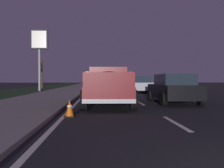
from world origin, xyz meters
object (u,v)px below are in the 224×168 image
at_px(pickup_truck, 108,85).
at_px(bare_tree_far, 42,73).
at_px(sedan_silver, 140,84).
at_px(gas_price_sign, 39,45).
at_px(traffic_cone_near, 70,108).
at_px(sedan_black, 173,88).

distance_m(pickup_truck, bare_tree_far, 25.27).
distance_m(sedan_silver, gas_price_sign, 12.12).
bearing_deg(bare_tree_far, traffic_cone_near, -165.07).
height_order(sedan_black, bare_tree_far, bare_tree_far).
height_order(gas_price_sign, traffic_cone_near, gas_price_sign).
distance_m(gas_price_sign, bare_tree_far, 8.77).
bearing_deg(gas_price_sign, traffic_cone_near, -163.62).
bearing_deg(gas_price_sign, sedan_black, -144.09).
bearing_deg(traffic_cone_near, pickup_truck, -22.67).
relative_size(pickup_truck, bare_tree_far, 1.34).
xyz_separation_m(sedan_silver, traffic_cone_near, (-14.97, 4.97, -0.50)).
xyz_separation_m(bare_tree_far, traffic_cone_near, (-27.16, -7.24, -1.93)).
bearing_deg(sedan_black, gas_price_sign, 35.91).
relative_size(sedan_black, traffic_cone_near, 7.59).
relative_size(pickup_truck, sedan_silver, 1.23).
xyz_separation_m(pickup_truck, traffic_cone_near, (-3.47, 1.45, -0.70)).
relative_size(bare_tree_far, traffic_cone_near, 7.07).
xyz_separation_m(pickup_truck, gas_price_sign, (15.57, 7.04, 4.11)).
height_order(sedan_black, sedan_silver, same).
distance_m(bare_tree_far, traffic_cone_near, 28.17).
height_order(pickup_truck, gas_price_sign, gas_price_sign).
distance_m(gas_price_sign, traffic_cone_near, 20.42).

